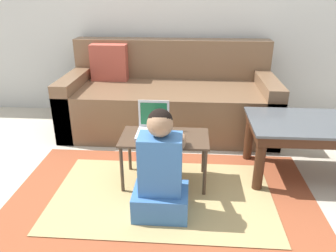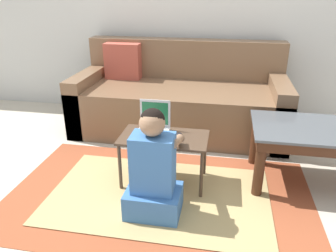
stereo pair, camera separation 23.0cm
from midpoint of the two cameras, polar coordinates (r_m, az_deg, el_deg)
name	(u,v)px [view 1 (the left image)]	position (r m, az deg, el deg)	size (l,w,h in m)	color
ground_plane	(170,180)	(2.48, -2.25, -9.44)	(16.00, 16.00, 0.00)	beige
area_rug	(163,196)	(2.30, -3.85, -12.12)	(2.08, 1.26, 0.01)	#9E4C2D
couch	(169,99)	(3.26, -1.89, 4.61)	(2.00, 0.91, 0.84)	brown
coffee_table	(314,131)	(2.55, 21.85, -0.84)	(0.94, 0.56, 0.44)	#4C5156
laptop_desk	(165,142)	(2.30, -3.46, -2.92)	(0.61, 0.34, 0.37)	#4C3828
laptop	(153,129)	(2.31, -5.51, -0.54)	(0.22, 0.21, 0.22)	silver
computer_mouse	(179,136)	(2.24, -0.95, -1.80)	(0.06, 0.12, 0.04)	black
person_seated	(161,172)	(2.00, -4.62, -8.10)	(0.34, 0.42, 0.71)	#3D70B2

